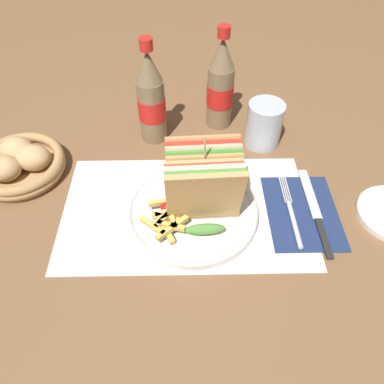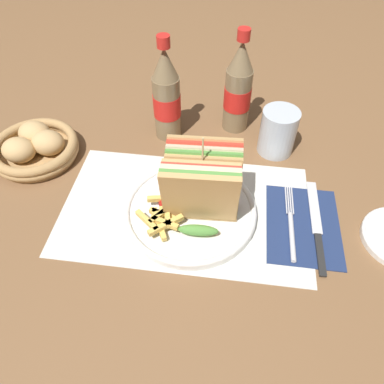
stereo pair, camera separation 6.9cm
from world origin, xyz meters
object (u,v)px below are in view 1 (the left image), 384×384
Objects in this scene: coke_bottle_near at (151,99)px; bread_basket at (19,164)px; club_sandwich at (204,185)px; coke_bottle_far at (220,86)px; knife at (315,211)px; fork at (292,216)px; glass_near at (264,124)px; plate_main at (192,211)px.

coke_bottle_near reaches higher than bread_basket.
club_sandwich is 0.74× the size of coke_bottle_far.
coke_bottle_near reaches higher than knife.
coke_bottle_near is at bearing 136.69° from fork.
glass_near is (0.14, 0.21, -0.03)m from club_sandwich.
coke_bottle_near is at bearing 22.83° from bread_basket.
plate_main is 1.07× the size of coke_bottle_near.
plate_main is at bearing -103.51° from coke_bottle_far.
knife is at bearing -36.50° from coke_bottle_near.
glass_near is (-0.03, 0.22, 0.04)m from fork.
fork is 0.55m from bread_basket.
plate_main is 1.44× the size of fork.
coke_bottle_far reaches higher than fork.
coke_bottle_near reaches higher than plate_main.
bread_basket is (-0.37, 0.12, -0.06)m from club_sandwich.
glass_near is at bearing 96.02° from fork.
coke_bottle_near is (-0.31, 0.23, 0.09)m from knife.
glass_near is (0.09, -0.07, -0.05)m from coke_bottle_far.
coke_bottle_far reaches higher than bread_basket.
bread_basket is at bearing -170.16° from glass_near.
bread_basket reaches higher than knife.
fork is at bearing -5.02° from club_sandwich.
glass_near reaches higher than plate_main.
glass_near is at bearing 108.55° from knife.
fork is 0.38m from coke_bottle_near.
knife is at bearing -70.78° from glass_near.
glass_near is (-0.07, 0.21, 0.04)m from knife.
fork is 0.05m from knife.
coke_bottle_far is 2.32× the size of glass_near.
coke_bottle_far is at bearing 111.16° from fork.
bread_basket is (-0.35, 0.12, 0.01)m from plate_main.
coke_bottle_far is at bearing 21.16° from bread_basket.
fork is 0.95× the size of bread_basket.
coke_bottle_near is 1.28× the size of bread_basket.
fork is 0.74× the size of coke_bottle_near.
glass_near reaches higher than bread_basket.
coke_bottle_near is 0.25m from glass_near.
coke_bottle_far is at bearing 141.54° from glass_near.
club_sandwich is 0.74× the size of coke_bottle_near.
plate_main is 0.26m from coke_bottle_near.
coke_bottle_far is (0.07, 0.28, 0.09)m from plate_main.
club_sandwich is 0.29m from coke_bottle_far.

